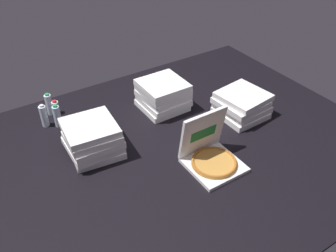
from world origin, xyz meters
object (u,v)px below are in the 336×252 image
Objects in this scene: water_bottle_0 at (57,111)px; pizza_stack_right_near at (163,95)px; pizza_stack_right_mid at (93,139)px; water_bottle_3 at (44,116)px; water_bottle_2 at (49,104)px; pizza_stack_left_far at (242,105)px; open_pizza_box at (211,155)px; water_bottle_1 at (57,116)px.

pizza_stack_right_near is at bearing -19.81° from water_bottle_0.
pizza_stack_right_mid is at bearing -162.74° from pizza_stack_right_near.
pizza_stack_right_mid reaches higher than water_bottle_3.
pizza_stack_right_mid is at bearing -80.77° from water_bottle_2.
water_bottle_2 is (-0.02, 0.14, 0.00)m from water_bottle_0.
pizza_stack_right_near is at bearing 137.63° from pizza_stack_left_far.
open_pizza_box is at bearing -150.22° from pizza_stack_left_far.
pizza_stack_right_near is 0.90m from water_bottle_0.
water_bottle_2 is (-0.86, 0.44, -0.03)m from pizza_stack_right_near.
pizza_stack_left_far is (0.60, 0.34, 0.02)m from open_pizza_box.
pizza_stack_left_far is 1.62m from water_bottle_2.
open_pizza_box is 1.94× the size of water_bottle_0.
pizza_stack_left_far is at bearing -27.38° from water_bottle_3.
open_pizza_box is 0.92× the size of pizza_stack_right_mid.
water_bottle_0 is (-0.84, 0.30, -0.03)m from pizza_stack_right_near.
pizza_stack_right_near is 0.79m from pizza_stack_right_mid.
water_bottle_3 is (-0.09, 0.06, 0.00)m from water_bottle_1.
open_pizza_box is at bearing -53.49° from water_bottle_1.
water_bottle_2 is at bearing 121.65° from open_pizza_box.
pizza_stack_left_far reaches higher than water_bottle_2.
water_bottle_3 is (-0.11, -0.01, 0.00)m from water_bottle_0.
open_pizza_box is 0.69m from pizza_stack_left_far.
pizza_stack_right_mid is at bearing 169.99° from pizza_stack_left_far.
open_pizza_box is 1.38m from water_bottle_3.
water_bottle_0 is 0.11m from water_bottle_3.
pizza_stack_right_mid is 0.57m from water_bottle_3.
water_bottle_0 is at bearing 160.19° from pizza_stack_right_near.
water_bottle_0 is at bearing 124.08° from open_pizza_box.
pizza_stack_left_far is 2.08× the size of water_bottle_0.
pizza_stack_right_near is at bearing 82.87° from open_pizza_box.
water_bottle_1 is at bearing -34.82° from water_bottle_3.
water_bottle_0 is at bearing 150.53° from pizza_stack_left_far.
pizza_stack_right_near is 1.00m from water_bottle_3.
open_pizza_box is at bearing -52.07° from water_bottle_3.
water_bottle_0 is at bearing 74.95° from water_bottle_1.
pizza_stack_right_near is at bearing -17.31° from water_bottle_3.
pizza_stack_right_near is 1.94× the size of water_bottle_3.
open_pizza_box is at bearing -58.35° from water_bottle_2.
pizza_stack_right_near is 0.92× the size of pizza_stack_right_mid.
water_bottle_0 and water_bottle_3 have the same top height.
pizza_stack_left_far is at bearing -29.47° from water_bottle_0.
open_pizza_box is 1.94× the size of water_bottle_3.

